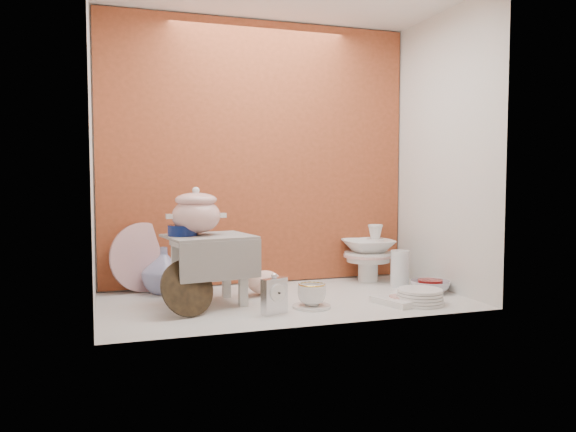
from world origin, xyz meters
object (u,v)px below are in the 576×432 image
Objects in this scene: step_stool at (209,270)px; blue_white_vase at (164,270)px; porcelain_tower at (368,253)px; plush_pig at (264,282)px; mantel_clock at (274,294)px; crystal_bowl at (430,287)px; dinner_plate_stack at (420,296)px; floral_platter at (143,257)px; gold_rim_teacup at (312,294)px; soup_tureen at (196,211)px.

step_stool reaches higher than blue_white_vase.
step_stool is 1.04m from porcelain_tower.
step_stool is 0.35m from plush_pig.
step_stool reaches higher than mantel_clock.
crystal_bowl is (0.85, -0.23, -0.04)m from plush_pig.
dinner_plate_stack is at bearing -39.15° from plush_pig.
blue_white_vase is 1.32m from dinner_plate_stack.
plush_pig is 0.72m from porcelain_tower.
dinner_plate_stack is (0.97, -0.32, -0.13)m from step_stool.
blue_white_vase reaches higher than dinner_plate_stack.
step_stool is 0.38m from blue_white_vase.
blue_white_vase is (0.10, -0.08, -0.06)m from floral_platter.
floral_platter is at bearing 149.54° from dinner_plate_stack.
floral_platter is 0.67m from plush_pig.
step_stool is 2.17× the size of mantel_clock.
plush_pig is at bearing 145.92° from dinner_plate_stack.
gold_rim_teacup is at bearing -42.31° from blue_white_vase.
plush_pig is 1.12× the size of crystal_bowl.
dinner_plate_stack is at bearing -27.60° from step_stool.
crystal_bowl is (1.44, -0.51, -0.15)m from floral_platter.
plush_pig is (0.37, 0.10, -0.38)m from soup_tureen.
gold_rim_teacup is (0.13, -0.35, -0.00)m from plush_pig.
gold_rim_teacup is 0.78m from porcelain_tower.
mantel_clock is (0.24, -0.29, -0.08)m from step_stool.
porcelain_tower is (0.69, 0.18, 0.10)m from plush_pig.
plush_pig is at bearing -165.20° from porcelain_tower.
plush_pig is 0.79m from dinner_plate_stack.
crystal_bowl is (0.92, 0.18, -0.06)m from mantel_clock.
floral_platter reaches higher than blue_white_vase.
mantel_clock reaches higher than dinner_plate_stack.
soup_tureen is 0.81× the size of porcelain_tower.
step_stool is at bearing 161.66° from dinner_plate_stack.
plush_pig is 0.37m from gold_rim_teacup.
floral_platter reaches higher than gold_rim_teacup.
mantel_clock is at bearing -53.35° from floral_platter.
floral_platter reaches higher than mantel_clock.
blue_white_vase is 0.75m from mantel_clock.
porcelain_tower is (0.56, 0.53, 0.10)m from gold_rim_teacup.
porcelain_tower is at bearing -1.57° from blue_white_vase.
soup_tureen is at bearing 110.10° from mantel_clock.
step_stool is at bearing -62.10° from blue_white_vase.
floral_platter reaches higher than porcelain_tower.
blue_white_vase is at bearing 150.17° from dinner_plate_stack.
plush_pig is 0.69× the size of porcelain_tower.
soup_tureen is 1.30m from crystal_bowl.
plush_pig is (0.07, 0.41, -0.02)m from mantel_clock.
dinner_plate_stack is at bearing -18.60° from soup_tureen.
mantel_clock is at bearing -59.12° from step_stool.
mantel_clock is 0.94m from crystal_bowl.
blue_white_vase reaches higher than plush_pig.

